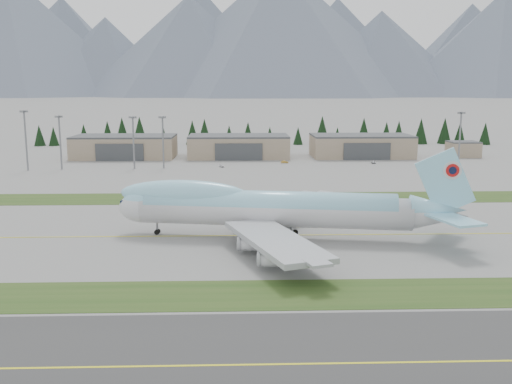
{
  "coord_description": "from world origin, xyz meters",
  "views": [
    {
      "loc": [
        -15.42,
        -126.76,
        33.45
      ],
      "look_at": [
        -10.98,
        11.83,
        8.0
      ],
      "focal_mm": 40.0,
      "sensor_mm": 36.0,
      "label": 1
    }
  ],
  "objects_px": {
    "boeing_747_freighter": "(270,208)",
    "hangar_left": "(125,147)",
    "service_vehicle_b": "(285,163)",
    "hangar_right": "(361,146)",
    "service_vehicle_c": "(373,163)",
    "service_vehicle_a": "(222,167)",
    "hangar_center": "(239,146)"
  },
  "relations": [
    {
      "from": "boeing_747_freighter",
      "to": "service_vehicle_b",
      "type": "xyz_separation_m",
      "value": [
        13.88,
        129.28,
        -6.95
      ]
    },
    {
      "from": "boeing_747_freighter",
      "to": "service_vehicle_b",
      "type": "distance_m",
      "value": 130.2
    },
    {
      "from": "hangar_left",
      "to": "service_vehicle_c",
      "type": "xyz_separation_m",
      "value": [
        115.34,
        -25.14,
        -5.39
      ]
    },
    {
      "from": "hangar_left",
      "to": "service_vehicle_b",
      "type": "distance_m",
      "value": 79.14
    },
    {
      "from": "hangar_center",
      "to": "service_vehicle_b",
      "type": "xyz_separation_m",
      "value": [
        20.58,
        -22.84,
        -5.39
      ]
    },
    {
      "from": "boeing_747_freighter",
      "to": "service_vehicle_a",
      "type": "xyz_separation_m",
      "value": [
        -14.11,
        116.9,
        -6.95
      ]
    },
    {
      "from": "hangar_left",
      "to": "boeing_747_freighter",
      "type": "bearing_deg",
      "value": -67.92
    },
    {
      "from": "hangar_center",
      "to": "hangar_right",
      "type": "relative_size",
      "value": 1.0
    },
    {
      "from": "boeing_747_freighter",
      "to": "hangar_left",
      "type": "distance_m",
      "value": 164.16
    },
    {
      "from": "service_vehicle_a",
      "to": "hangar_center",
      "type": "bearing_deg",
      "value": 58.91
    },
    {
      "from": "service_vehicle_a",
      "to": "service_vehicle_b",
      "type": "xyz_separation_m",
      "value": [
        27.99,
        12.38,
        0.0
      ]
    },
    {
      "from": "hangar_right",
      "to": "service_vehicle_b",
      "type": "bearing_deg",
      "value": -149.91
    },
    {
      "from": "hangar_left",
      "to": "hangar_right",
      "type": "height_order",
      "value": "same"
    },
    {
      "from": "boeing_747_freighter",
      "to": "hangar_left",
      "type": "relative_size",
      "value": 1.68
    },
    {
      "from": "hangar_right",
      "to": "service_vehicle_c",
      "type": "bearing_deg",
      "value": -89.21
    },
    {
      "from": "hangar_center",
      "to": "boeing_747_freighter",
      "type": "bearing_deg",
      "value": -87.48
    },
    {
      "from": "hangar_right",
      "to": "service_vehicle_a",
      "type": "xyz_separation_m",
      "value": [
        -67.41,
        -35.22,
        -5.39
      ]
    },
    {
      "from": "hangar_right",
      "to": "service_vehicle_b",
      "type": "distance_m",
      "value": 45.88
    },
    {
      "from": "hangar_left",
      "to": "hangar_right",
      "type": "relative_size",
      "value": 1.0
    },
    {
      "from": "hangar_left",
      "to": "service_vehicle_c",
      "type": "distance_m",
      "value": 118.18
    },
    {
      "from": "hangar_center",
      "to": "service_vehicle_b",
      "type": "height_order",
      "value": "hangar_center"
    },
    {
      "from": "boeing_747_freighter",
      "to": "service_vehicle_a",
      "type": "bearing_deg",
      "value": 106.17
    },
    {
      "from": "boeing_747_freighter",
      "to": "service_vehicle_c",
      "type": "height_order",
      "value": "boeing_747_freighter"
    },
    {
      "from": "service_vehicle_a",
      "to": "service_vehicle_b",
      "type": "relative_size",
      "value": 1.03
    },
    {
      "from": "service_vehicle_c",
      "to": "service_vehicle_b",
      "type": "bearing_deg",
      "value": 179.62
    },
    {
      "from": "boeing_747_freighter",
      "to": "service_vehicle_b",
      "type": "height_order",
      "value": "boeing_747_freighter"
    },
    {
      "from": "boeing_747_freighter",
      "to": "service_vehicle_c",
      "type": "distance_m",
      "value": 138.02
    },
    {
      "from": "hangar_center",
      "to": "service_vehicle_b",
      "type": "bearing_deg",
      "value": -47.98
    },
    {
      "from": "hangar_left",
      "to": "hangar_center",
      "type": "xyz_separation_m",
      "value": [
        55.0,
        0.0,
        0.0
      ]
    },
    {
      "from": "hangar_center",
      "to": "hangar_left",
      "type": "bearing_deg",
      "value": 180.0
    },
    {
      "from": "hangar_left",
      "to": "service_vehicle_a",
      "type": "relative_size",
      "value": 13.71
    },
    {
      "from": "hangar_left",
      "to": "service_vehicle_b",
      "type": "height_order",
      "value": "hangar_left"
    }
  ]
}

